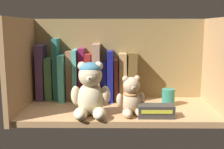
{
  "coord_description": "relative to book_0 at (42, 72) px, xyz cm",
  "views": [
    {
      "loc": [
        -1.61,
        -94.66,
        30.43
      ],
      "look_at": [
        -2.61,
        0.0,
        14.07
      ],
      "focal_mm": 44.0,
      "sensor_mm": 36.0,
      "label": 1
    }
  ],
  "objects": [
    {
      "name": "shelf_side_panel_right",
      "position": [
        64.94,
        -12.85,
        4.02
      ],
      "size": [
        1.6,
        32.23,
        33.67
      ],
      "primitive_type": "cube",
      "color": "tan",
      "rests_on": "ground"
    },
    {
      "name": "book_3",
      "position": [
        8.6,
        0.0,
        -1.86
      ],
      "size": [
        2.22,
        14.74,
        17.9
      ],
      "primitive_type": "cube",
      "color": "#56CBBD",
      "rests_on": "shelf_board"
    },
    {
      "name": "shelf_side_panel_left",
      "position": [
        -3.77,
        -12.85,
        4.02
      ],
      "size": [
        1.6,
        32.23,
        33.67
      ],
      "primitive_type": "cube",
      "color": "tan",
      "rests_on": "ground"
    },
    {
      "name": "shelf_back_panel",
      "position": [
        30.58,
        2.67,
        4.02
      ],
      "size": [
        69.51,
        1.2,
        33.67
      ],
      "primitive_type": "cube",
      "color": "olive",
      "rests_on": "ground"
    },
    {
      "name": "teddy_bear_larger",
      "position": [
        21.11,
        -21.44,
        -2.47
      ],
      "size": [
        12.81,
        12.99,
        17.59
      ],
      "color": "beige",
      "rests_on": "shelf_board"
    },
    {
      "name": "book_12",
      "position": [
        32.1,
        0.0,
        -1.61
      ],
      "size": [
        3.13,
        9.73,
        18.44
      ],
      "primitive_type": "cube",
      "rotation": [
        0.0,
        -0.01,
        0.0
      ],
      "color": "tan",
      "rests_on": "shelf_board"
    },
    {
      "name": "book_11",
      "position": [
        29.48,
        0.0,
        -2.77
      ],
      "size": [
        1.98,
        11.44,
        16.11
      ],
      "primitive_type": "cube",
      "rotation": [
        0.0,
        -0.02,
        0.0
      ],
      "color": "brown",
      "rests_on": "shelf_board"
    },
    {
      "name": "book_5",
      "position": [
        13.66,
        0.0,
        -0.83
      ],
      "size": [
        1.61,
        13.46,
        19.96
      ],
      "primitive_type": "cube",
      "color": "#4CACA1",
      "rests_on": "shelf_board"
    },
    {
      "name": "book_9",
      "position": [
        24.67,
        0.0,
        -3.31
      ],
      "size": [
        1.96,
        10.2,
        15.01
      ],
      "primitive_type": "cube",
      "color": "navy",
      "rests_on": "shelf_board"
    },
    {
      "name": "book_2",
      "position": [
        6.06,
        0.0,
        1.22
      ],
      "size": [
        2.14,
        9.09,
        24.07
      ],
      "primitive_type": "cube",
      "rotation": [
        0.0,
        -0.0,
        0.0
      ],
      "color": "#276961",
      "rests_on": "shelf_board"
    },
    {
      "name": "book_0",
      "position": [
        0.0,
        0.0,
        0.0
      ],
      "size": [
        3.28,
        10.47,
        21.67
      ],
      "primitive_type": "cube",
      "rotation": [
        0.0,
        0.02,
        0.0
      ],
      "color": "#4C3259",
      "rests_on": "shelf_board"
    },
    {
      "name": "book_7",
      "position": [
        18.77,
        0.0,
        -1.59
      ],
      "size": [
        2.46,
        14.31,
        18.44
      ],
      "primitive_type": "cube",
      "color": "maroon",
      "rests_on": "shelf_board"
    },
    {
      "name": "teddy_bear_smaller",
      "position": [
        34.47,
        -20.15,
        -5.32
      ],
      "size": [
        9.62,
        9.99,
        12.86
      ],
      "color": "tan",
      "rests_on": "shelf_board"
    },
    {
      "name": "book_8",
      "position": [
        21.85,
        0.0,
        0.25
      ],
      "size": [
        2.93,
        14.41,
        22.12
      ],
      "primitive_type": "cube",
      "color": "#9B7662",
      "rests_on": "shelf_board"
    },
    {
      "name": "pillar_candle",
      "position": [
        48.6,
        -9.65,
        -7.73
      ],
      "size": [
        4.69,
        4.69,
        6.16
      ],
      "primitive_type": "cylinder",
      "color": "#2D7A66",
      "rests_on": "shelf_board"
    },
    {
      "name": "book_4",
      "position": [
        11.29,
        0.0,
        -1.14
      ],
      "size": [
        2.39,
        9.35,
        19.35
      ],
      "primitive_type": "cube",
      "color": "#956043",
      "rests_on": "shelf_board"
    },
    {
      "name": "book_13",
      "position": [
        35.63,
        0.0,
        -1.41
      ],
      "size": [
        4.02,
        11.57,
        18.9
      ],
      "primitive_type": "cube",
      "rotation": [
        0.0,
        0.03,
        0.0
      ],
      "color": "brown",
      "rests_on": "shelf_board"
    },
    {
      "name": "book_1",
      "position": [
        3.24,
        0.0,
        -2.53
      ],
      "size": [
        2.77,
        9.92,
        16.57
      ],
      "primitive_type": "cube",
      "color": "#3F6A3E",
      "rests_on": "shelf_board"
    },
    {
      "name": "shelf_board",
      "position": [
        30.58,
        -12.85,
        -11.81
      ],
      "size": [
        67.11,
        29.83,
        2.0
      ],
      "primitive_type": "cube",
      "color": "tan",
      "rests_on": "ground"
    },
    {
      "name": "book_6",
      "position": [
        16.0,
        0.0,
        -0.6
      ],
      "size": [
        2.31,
        9.92,
        20.43
      ],
      "primitive_type": "cube",
      "color": "maroon",
      "rests_on": "shelf_board"
    },
    {
      "name": "book_10",
      "position": [
        27.17,
        0.0,
        -1.07
      ],
      "size": [
        2.28,
        14.81,
        19.49
      ],
      "primitive_type": "cube",
      "color": "navy",
      "rests_on": "shelf_board"
    },
    {
      "name": "small_product_box",
      "position": [
        42.1,
        -23.0,
        -8.81
      ],
      "size": [
        11.45,
        5.27,
        4.0
      ],
      "color": "#38332D",
      "rests_on": "shelf_board"
    }
  ]
}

